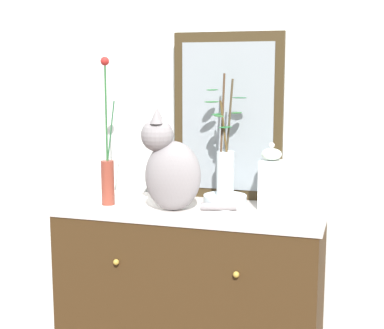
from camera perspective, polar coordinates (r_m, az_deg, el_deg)
name	(u,v)px	position (r m, az deg, el deg)	size (l,w,h in m)	color
wall_back	(211,95)	(2.62, 1.94, 6.90)	(4.40, 0.08, 2.60)	silver
sideboard	(192,303)	(2.53, 0.00, -13.63)	(1.10, 0.48, 0.85)	#3C2813
mirror_leaning	(228,117)	(2.51, 3.58, 4.76)	(0.48, 0.03, 0.73)	#392C17
cat_sitting	(170,168)	(2.31, -2.17, -0.32)	(0.38, 0.21, 0.42)	gray
vase_slim_green	(108,171)	(2.44, -8.41, -0.63)	(0.07, 0.06, 0.62)	brown
bowl_porcelain	(225,200)	(2.41, 3.31, -3.59)	(0.18, 0.18, 0.05)	white
vase_glass_clear	(225,164)	(2.39, 3.32, 0.02)	(0.19, 0.17, 0.51)	silver
jar_lidded_porcelain	(271,179)	(2.37, 7.87, -1.47)	(0.09, 0.09, 0.28)	silver
candle_pillar	(107,187)	(2.60, -8.43, -2.21)	(0.05, 0.05, 0.11)	silver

